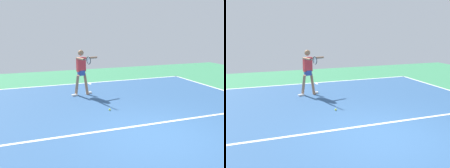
{
  "view_description": "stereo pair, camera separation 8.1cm",
  "coord_description": "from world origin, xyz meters",
  "views": [
    {
      "loc": [
        3.22,
        5.15,
        2.66
      ],
      "look_at": [
        0.43,
        -2.36,
        0.9
      ],
      "focal_mm": 41.14,
      "sensor_mm": 36.0,
      "label": 1
    },
    {
      "loc": [
        3.14,
        5.18,
        2.66
      ],
      "look_at": [
        0.43,
        -2.36,
        0.9
      ],
      "focal_mm": 41.14,
      "sensor_mm": 36.0,
      "label": 2
    }
  ],
  "objects": [
    {
      "name": "tennis_player",
      "position": [
        0.85,
        -4.68,
        1.06
      ],
      "size": [
        1.16,
        1.31,
        1.83
      ],
      "rotation": [
        0.0,
        0.0,
        0.25
      ],
      "color": "#9E7051",
      "rests_on": "ground_plane"
    },
    {
      "name": "tennis_ball_by_sideline",
      "position": [
        0.49,
        -2.41,
        0.03
      ],
      "size": [
        0.07,
        0.07,
        0.07
      ],
      "primitive_type": "sphere",
      "color": "#C6E53D",
      "rests_on": "ground_plane"
    },
    {
      "name": "court_line_baseline_near",
      "position": [
        0.0,
        -6.85,
        0.0
      ],
      "size": [
        10.28,
        0.1,
        0.01
      ],
      "primitive_type": "cube",
      "color": "white",
      "rests_on": "ground_plane"
    },
    {
      "name": "court_line_centre_mark",
      "position": [
        0.0,
        -6.65,
        0.0
      ],
      "size": [
        0.1,
        0.3,
        0.01
      ],
      "primitive_type": "cube",
      "color": "white",
      "rests_on": "ground_plane"
    },
    {
      "name": "ground_plane",
      "position": [
        0.0,
        0.0,
        0.0
      ],
      "size": [
        22.11,
        22.11,
        0.0
      ],
      "primitive_type": "plane",
      "color": "#388456"
    },
    {
      "name": "court_surface",
      "position": [
        0.0,
        0.0,
        0.0
      ],
      "size": [
        10.28,
        13.81,
        0.0
      ],
      "primitive_type": "cube",
      "color": "#2D5484",
      "rests_on": "ground_plane"
    },
    {
      "name": "court_line_service",
      "position": [
        0.0,
        -0.86,
        0.0
      ],
      "size": [
        7.71,
        0.1,
        0.01
      ],
      "primitive_type": "cube",
      "color": "white",
      "rests_on": "ground_plane"
    }
  ]
}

